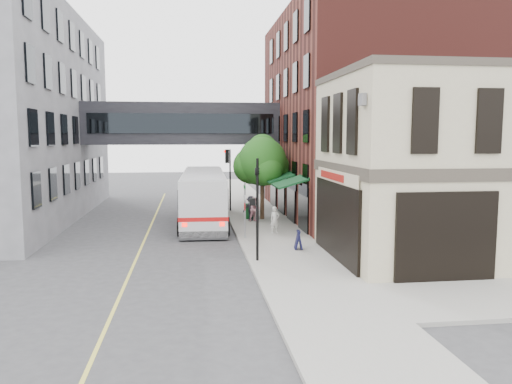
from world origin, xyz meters
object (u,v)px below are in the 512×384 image
object	(u,v)px
pedestrian_a	(275,220)
newspaper_box	(249,211)
pedestrian_b	(255,209)
pedestrian_c	(251,208)
bus	(204,195)
sandwich_board	(298,240)

from	to	relation	value
pedestrian_a	newspaper_box	distance (m)	5.29
pedestrian_b	pedestrian_c	bearing A→B (deg)	96.10
pedestrian_a	newspaper_box	bearing A→B (deg)	82.78
bus	pedestrian_c	bearing A→B (deg)	-8.59
pedestrian_c	sandwich_board	world-z (taller)	pedestrian_c
sandwich_board	bus	bearing A→B (deg)	121.20
newspaper_box	pedestrian_c	bearing A→B (deg)	-91.78
sandwich_board	pedestrian_c	bearing A→B (deg)	104.13
pedestrian_c	sandwich_board	xyz separation A→B (m)	(1.29, -8.52, -0.34)
pedestrian_b	sandwich_board	world-z (taller)	pedestrian_b
pedestrian_c	bus	bearing A→B (deg)	-169.12
newspaper_box	sandwich_board	world-z (taller)	newspaper_box
bus	newspaper_box	xyz separation A→B (m)	(3.02, 0.38, -1.16)
pedestrian_a	newspaper_box	size ratio (longest dim) A/B	1.49
pedestrian_a	pedestrian_c	xyz separation A→B (m)	(-0.84, 4.37, 0.05)
pedestrian_b	pedestrian_a	bearing A→B (deg)	-105.75
pedestrian_c	pedestrian_a	bearing A→B (deg)	-59.65
bus	pedestrian_b	distance (m)	3.45
sandwich_board	pedestrian_b	bearing A→B (deg)	103.06
pedestrian_b	newspaper_box	world-z (taller)	pedestrian_b
pedestrian_c	sandwich_board	distance (m)	8.63
newspaper_box	pedestrian_a	bearing A→B (deg)	-83.13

